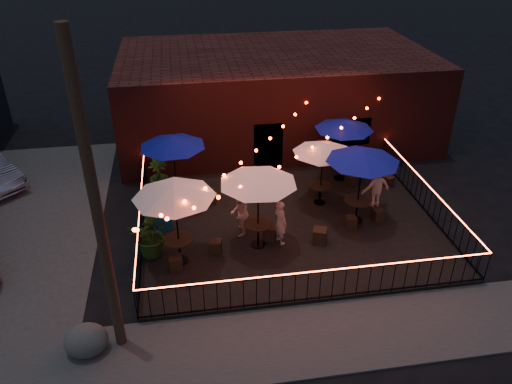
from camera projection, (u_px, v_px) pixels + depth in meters
ground at (302, 260)px, 15.81m from camera, size 110.00×110.00×0.00m
patio at (289, 224)px, 17.48m from camera, size 10.00×8.00×0.15m
sidewalk at (331, 336)px, 13.02m from camera, size 18.00×2.50×0.05m
brick_building at (274, 94)px, 23.47m from camera, size 14.00×8.00×4.00m
utility_pole at (97, 212)px, 10.84m from camera, size 0.26×0.26×8.00m
fence_front at (320, 286)px, 13.77m from camera, size 10.00×0.04×1.04m
fence_left at (141, 222)px, 16.49m from camera, size 0.04×8.00×1.04m
fence_right at (425, 198)px, 17.87m from camera, size 0.04×8.00×1.04m
festoon_lights at (262, 168)px, 15.85m from camera, size 10.02×8.72×1.32m
cafe_table_0 at (174, 192)px, 14.30m from camera, size 2.48×2.48×2.71m
cafe_table_1 at (172, 142)px, 17.50m from camera, size 3.14×3.14×2.60m
cafe_table_2 at (258, 179)px, 15.05m from camera, size 3.04×3.04×2.68m
cafe_table_3 at (323, 149)px, 17.45m from camera, size 2.87×2.87×2.40m
cafe_table_4 at (363, 157)px, 16.27m from camera, size 2.78×2.78×2.71m
cafe_table_5 at (344, 126)px, 19.05m from camera, size 2.99×2.99×2.51m
bistro_chair_0 at (176, 263)px, 15.08m from camera, size 0.43×0.43×0.46m
bistro_chair_1 at (216, 246)px, 15.85m from camera, size 0.42×0.42×0.42m
bistro_chair_2 at (167, 197)px, 18.39m from camera, size 0.46×0.46×0.52m
bistro_chair_3 at (210, 198)px, 18.43m from camera, size 0.40×0.40×0.42m
bistro_chair_4 at (270, 233)px, 16.43m from camera, size 0.54×0.54×0.49m
bistro_chair_5 at (320, 236)px, 16.27m from camera, size 0.56×0.56×0.51m
bistro_chair_6 at (275, 186)px, 19.21m from camera, size 0.36×0.36×0.40m
bistro_chair_7 at (313, 190)px, 18.95m from camera, size 0.42×0.42×0.40m
bistro_chair_8 at (351, 222)px, 17.05m from camera, size 0.36×0.36×0.41m
bistro_chair_9 at (378, 215)px, 17.45m from camera, size 0.41×0.41×0.42m
bistro_chair_10 at (352, 180)px, 19.61m from camera, size 0.50×0.50×0.45m
bistro_chair_11 at (388, 181)px, 19.56m from camera, size 0.45×0.45×0.40m
patron_a at (280, 222)px, 16.01m from camera, size 0.57×0.67×1.55m
patron_b at (239, 214)px, 16.41m from camera, size 0.76×0.90×1.61m
patron_c at (376, 186)px, 17.98m from camera, size 1.14×0.75×1.66m
potted_shrub_a at (152, 235)px, 15.47m from camera, size 1.58×1.45×1.50m
potted_shrub_b at (154, 212)px, 16.84m from camera, size 0.78×0.67×1.25m
potted_shrub_c at (159, 175)px, 19.05m from camera, size 0.88×0.88×1.31m
cooler at (161, 218)px, 16.85m from camera, size 0.73×0.60×0.85m
boulder at (86, 340)px, 12.41m from camera, size 1.06×0.92×0.77m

